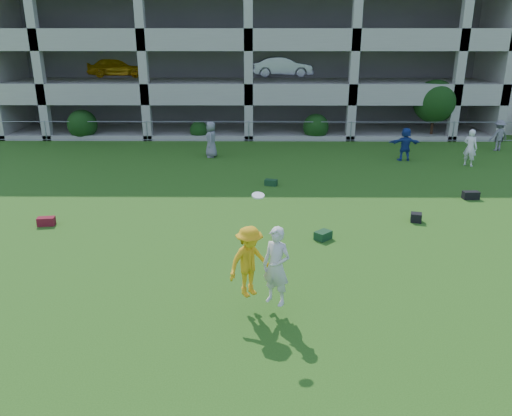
{
  "coord_description": "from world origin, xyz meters",
  "views": [
    {
      "loc": [
        0.68,
        -10.15,
        5.99
      ],
      "look_at": [
        0.56,
        3.0,
        1.4
      ],
      "focal_mm": 35.0,
      "sensor_mm": 36.0,
      "label": 1
    }
  ],
  "objects_px": {
    "bystander_d": "(405,144)",
    "bystander_e": "(470,148)",
    "bystander_c": "(211,139)",
    "crate_d": "(416,217)",
    "bystander_f": "(499,135)",
    "frisbee_contest": "(258,263)",
    "parking_garage": "(251,34)"
  },
  "relations": [
    {
      "from": "bystander_c",
      "to": "frisbee_contest",
      "type": "distance_m",
      "value": 15.31
    },
    {
      "from": "bystander_d",
      "to": "bystander_f",
      "type": "height_order",
      "value": "bystander_f"
    },
    {
      "from": "crate_d",
      "to": "bystander_c",
      "type": "bearing_deg",
      "value": 129.84
    },
    {
      "from": "parking_garage",
      "to": "bystander_e",
      "type": "bearing_deg",
      "value": -53.37
    },
    {
      "from": "crate_d",
      "to": "parking_garage",
      "type": "height_order",
      "value": "parking_garage"
    },
    {
      "from": "bystander_d",
      "to": "bystander_f",
      "type": "bearing_deg",
      "value": -159.56
    },
    {
      "from": "bystander_f",
      "to": "crate_d",
      "type": "distance_m",
      "value": 13.38
    },
    {
      "from": "bystander_d",
      "to": "bystander_e",
      "type": "height_order",
      "value": "bystander_e"
    },
    {
      "from": "bystander_e",
      "to": "frisbee_contest",
      "type": "height_order",
      "value": "frisbee_contest"
    },
    {
      "from": "bystander_c",
      "to": "bystander_e",
      "type": "relative_size",
      "value": 1.04
    },
    {
      "from": "frisbee_contest",
      "to": "parking_garage",
      "type": "relative_size",
      "value": 0.09
    },
    {
      "from": "bystander_d",
      "to": "bystander_f",
      "type": "xyz_separation_m",
      "value": [
        5.66,
        2.28,
        0.0
      ]
    },
    {
      "from": "bystander_d",
      "to": "bystander_e",
      "type": "distance_m",
      "value": 2.99
    },
    {
      "from": "bystander_e",
      "to": "crate_d",
      "type": "xyz_separation_m",
      "value": [
        -4.74,
        -7.64,
        -0.73
      ]
    },
    {
      "from": "frisbee_contest",
      "to": "bystander_c",
      "type": "bearing_deg",
      "value": 99.29
    },
    {
      "from": "bystander_c",
      "to": "bystander_e",
      "type": "distance_m",
      "value": 12.64
    },
    {
      "from": "bystander_c",
      "to": "parking_garage",
      "type": "relative_size",
      "value": 0.06
    },
    {
      "from": "bystander_f",
      "to": "frisbee_contest",
      "type": "height_order",
      "value": "frisbee_contest"
    },
    {
      "from": "bystander_d",
      "to": "bystander_e",
      "type": "bearing_deg",
      "value": 157.72
    },
    {
      "from": "bystander_c",
      "to": "bystander_f",
      "type": "relative_size",
      "value": 1.11
    },
    {
      "from": "bystander_e",
      "to": "frisbee_contest",
      "type": "distance_m",
      "value": 16.77
    },
    {
      "from": "bystander_e",
      "to": "parking_garage",
      "type": "xyz_separation_m",
      "value": [
        -10.71,
        14.4,
        5.13
      ]
    },
    {
      "from": "bystander_c",
      "to": "bystander_e",
      "type": "bearing_deg",
      "value": 76.24
    },
    {
      "from": "bystander_e",
      "to": "bystander_c",
      "type": "bearing_deg",
      "value": 35.6
    },
    {
      "from": "bystander_e",
      "to": "crate_d",
      "type": "height_order",
      "value": "bystander_e"
    },
    {
      "from": "bystander_c",
      "to": "frisbee_contest",
      "type": "xyz_separation_m",
      "value": [
        2.47,
        -15.1,
        0.28
      ]
    },
    {
      "from": "bystander_c",
      "to": "frisbee_contest",
      "type": "relative_size",
      "value": 0.71
    },
    {
      "from": "bystander_c",
      "to": "parking_garage",
      "type": "distance_m",
      "value": 13.81
    },
    {
      "from": "bystander_d",
      "to": "parking_garage",
      "type": "distance_m",
      "value": 16.35
    },
    {
      "from": "bystander_f",
      "to": "bystander_c",
      "type": "bearing_deg",
      "value": -8.29
    },
    {
      "from": "bystander_f",
      "to": "crate_d",
      "type": "bearing_deg",
      "value": 40.86
    },
    {
      "from": "bystander_c",
      "to": "crate_d",
      "type": "distance_m",
      "value": 12.18
    }
  ]
}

